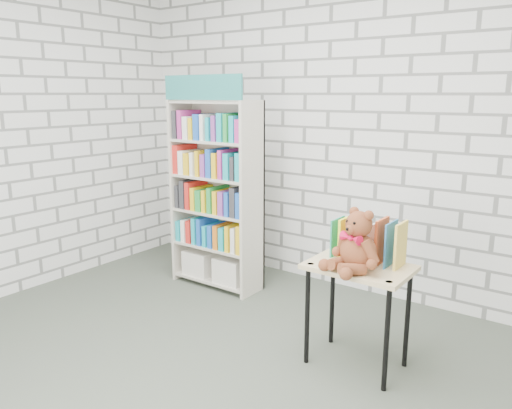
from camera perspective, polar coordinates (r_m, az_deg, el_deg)
The scene contains 6 objects.
ground at distance 3.13m, azimuth -7.19°, elevation -20.24°, with size 4.50×4.50×0.00m, color #444B3F.
room_shell at distance 2.64m, azimuth -8.28°, elevation 14.42°, with size 4.52×4.02×2.81m.
bookshelf at distance 4.37m, azimuth -4.55°, elevation 1.30°, with size 0.82×0.32×1.84m.
display_table at distance 3.17m, azimuth 11.66°, elevation -8.38°, with size 0.62×0.43×0.67m.
table_books at distance 3.19m, azimuth 12.61°, elevation -4.09°, with size 0.43×0.19×0.26m.
teddy_bear at distance 3.00m, azimuth 11.33°, elevation -4.67°, with size 0.34×0.34×0.37m.
Camera 1 is at (1.83, -1.89, 1.69)m, focal length 35.00 mm.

